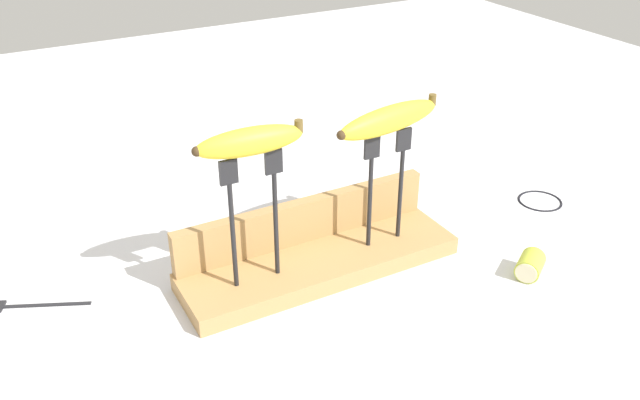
{
  "coord_description": "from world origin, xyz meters",
  "views": [
    {
      "loc": [
        -0.43,
        -0.79,
        0.62
      ],
      "look_at": [
        0.0,
        0.0,
        0.13
      ],
      "focal_mm": 38.23,
      "sensor_mm": 36.0,
      "label": 1
    }
  ],
  "objects_px": {
    "fork_stand_left": "(254,208)",
    "wire_coil": "(540,200)",
    "banana_chunk_near": "(530,265)",
    "fork_stand_right": "(386,178)",
    "banana_raised_left": "(250,141)",
    "banana_raised_right": "(389,119)",
    "fork_fallen_near": "(18,305)"
  },
  "relations": [
    {
      "from": "banana_raised_right",
      "to": "wire_coil",
      "type": "relative_size",
      "value": 2.42
    },
    {
      "from": "banana_chunk_near",
      "to": "wire_coil",
      "type": "bearing_deg",
      "value": 41.44
    },
    {
      "from": "banana_raised_right",
      "to": "banana_raised_left",
      "type": "bearing_deg",
      "value": 180.0
    },
    {
      "from": "fork_stand_right",
      "to": "banana_chunk_near",
      "type": "bearing_deg",
      "value": -43.41
    },
    {
      "from": "banana_raised_left",
      "to": "wire_coil",
      "type": "bearing_deg",
      "value": 0.91
    },
    {
      "from": "banana_chunk_near",
      "to": "wire_coil",
      "type": "relative_size",
      "value": 0.77
    },
    {
      "from": "banana_raised_left",
      "to": "wire_coil",
      "type": "xyz_separation_m",
      "value": [
        0.59,
        0.01,
        -0.25
      ]
    },
    {
      "from": "banana_chunk_near",
      "to": "wire_coil",
      "type": "height_order",
      "value": "banana_chunk_near"
    },
    {
      "from": "banana_raised_right",
      "to": "fork_stand_left",
      "type": "bearing_deg",
      "value": 180.0
    },
    {
      "from": "fork_fallen_near",
      "to": "banana_chunk_near",
      "type": "relative_size",
      "value": 2.44
    },
    {
      "from": "banana_raised_right",
      "to": "fork_fallen_near",
      "type": "xyz_separation_m",
      "value": [
        -0.55,
        0.14,
        -0.24
      ]
    },
    {
      "from": "fork_stand_left",
      "to": "banana_chunk_near",
      "type": "bearing_deg",
      "value": -22.17
    },
    {
      "from": "wire_coil",
      "to": "fork_stand_right",
      "type": "bearing_deg",
      "value": -178.52
    },
    {
      "from": "wire_coil",
      "to": "banana_raised_right",
      "type": "bearing_deg",
      "value": -178.52
    },
    {
      "from": "fork_fallen_near",
      "to": "wire_coil",
      "type": "xyz_separation_m",
      "value": [
        0.91,
        -0.13,
        -0.0
      ]
    },
    {
      "from": "fork_stand_left",
      "to": "banana_raised_left",
      "type": "bearing_deg",
      "value": 177.0
    },
    {
      "from": "banana_raised_left",
      "to": "fork_fallen_near",
      "type": "height_order",
      "value": "banana_raised_left"
    },
    {
      "from": "fork_stand_left",
      "to": "fork_stand_right",
      "type": "height_order",
      "value": "fork_stand_left"
    },
    {
      "from": "fork_stand_right",
      "to": "fork_fallen_near",
      "type": "xyz_separation_m",
      "value": [
        -0.55,
        0.14,
        -0.14
      ]
    },
    {
      "from": "banana_raised_right",
      "to": "banana_chunk_near",
      "type": "relative_size",
      "value": 3.14
    },
    {
      "from": "fork_stand_left",
      "to": "banana_raised_right",
      "type": "xyz_separation_m",
      "value": [
        0.22,
        -0.0,
        0.09
      ]
    },
    {
      "from": "fork_fallen_near",
      "to": "fork_stand_right",
      "type": "bearing_deg",
      "value": -14.53
    },
    {
      "from": "banana_raised_right",
      "to": "banana_chunk_near",
      "type": "height_order",
      "value": "banana_raised_right"
    },
    {
      "from": "banana_raised_left",
      "to": "banana_chunk_near",
      "type": "height_order",
      "value": "banana_raised_left"
    },
    {
      "from": "fork_stand_left",
      "to": "banana_raised_right",
      "type": "height_order",
      "value": "banana_raised_right"
    },
    {
      "from": "banana_chunk_near",
      "to": "banana_raised_left",
      "type": "bearing_deg",
      "value": 157.83
    },
    {
      "from": "fork_fallen_near",
      "to": "banana_chunk_near",
      "type": "height_order",
      "value": "banana_chunk_near"
    },
    {
      "from": "fork_stand_left",
      "to": "fork_stand_right",
      "type": "xyz_separation_m",
      "value": [
        0.22,
        0.0,
        -0.01
      ]
    },
    {
      "from": "fork_stand_left",
      "to": "wire_coil",
      "type": "xyz_separation_m",
      "value": [
        0.59,
        0.01,
        -0.15
      ]
    },
    {
      "from": "fork_stand_right",
      "to": "wire_coil",
      "type": "xyz_separation_m",
      "value": [
        0.36,
        0.01,
        -0.14
      ]
    },
    {
      "from": "banana_raised_left",
      "to": "wire_coil",
      "type": "height_order",
      "value": "banana_raised_left"
    },
    {
      "from": "fork_stand_right",
      "to": "banana_raised_left",
      "type": "height_order",
      "value": "banana_raised_left"
    }
  ]
}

